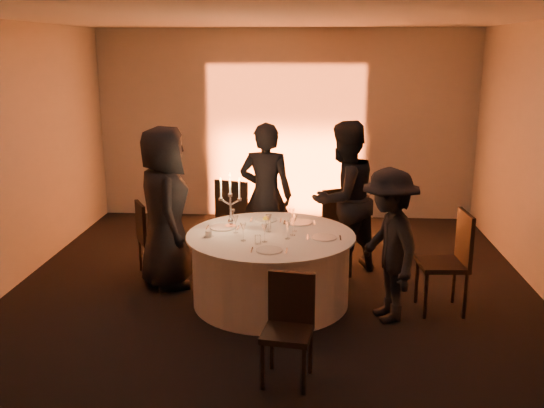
# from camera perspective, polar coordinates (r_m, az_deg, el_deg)

# --- Properties ---
(floor) EXTENTS (7.00, 7.00, 0.00)m
(floor) POSITION_cam_1_polar(r_m,az_deg,el_deg) (6.72, -0.11, -9.14)
(floor) COLOR black
(floor) RESTS_ON ground
(ceiling) EXTENTS (7.00, 7.00, 0.00)m
(ceiling) POSITION_cam_1_polar(r_m,az_deg,el_deg) (6.16, -0.13, 17.35)
(ceiling) COLOR silver
(ceiling) RESTS_ON wall_back
(wall_back) EXTENTS (7.00, 0.00, 7.00)m
(wall_back) POSITION_cam_1_polar(r_m,az_deg,el_deg) (9.72, 1.30, 7.43)
(wall_back) COLOR beige
(wall_back) RESTS_ON floor
(wall_front) EXTENTS (7.00, 0.00, 7.00)m
(wall_front) POSITION_cam_1_polar(r_m,az_deg,el_deg) (2.93, -4.86, -9.54)
(wall_front) COLOR beige
(wall_front) RESTS_ON floor
(uplighter_fixture) EXTENTS (0.25, 0.12, 0.10)m
(uplighter_fixture) POSITION_cam_1_polar(r_m,az_deg,el_deg) (9.72, 1.17, -1.31)
(uplighter_fixture) COLOR black
(uplighter_fixture) RESTS_ON floor
(banquet_table) EXTENTS (1.80, 1.80, 0.77)m
(banquet_table) POSITION_cam_1_polar(r_m,az_deg,el_deg) (6.57, -0.12, -6.06)
(banquet_table) COLOR black
(banquet_table) RESTS_ON floor
(chair_left) EXTENTS (0.54, 0.54, 0.91)m
(chair_left) POSITION_cam_1_polar(r_m,az_deg,el_deg) (7.48, -11.41, -2.79)
(chair_left) COLOR black
(chair_left) RESTS_ON floor
(chair_back_left) EXTENTS (0.58, 0.58, 1.05)m
(chair_back_left) POSITION_cam_1_polar(r_m,az_deg,el_deg) (7.94, -3.44, -0.86)
(chair_back_left) COLOR black
(chair_back_left) RESTS_ON floor
(chair_back_right) EXTENTS (0.58, 0.58, 1.00)m
(chair_back_right) POSITION_cam_1_polar(r_m,az_deg,el_deg) (7.76, 5.82, -1.52)
(chair_back_right) COLOR black
(chair_back_right) RESTS_ON floor
(chair_right) EXTENTS (0.50, 0.50, 1.07)m
(chair_right) POSITION_cam_1_polar(r_m,az_deg,el_deg) (6.55, 16.53, -4.69)
(chair_right) COLOR black
(chair_right) RESTS_ON floor
(chair_front) EXTENTS (0.45, 0.45, 0.90)m
(chair_front) POSITION_cam_1_polar(r_m,az_deg,el_deg) (5.09, 1.61, -10.98)
(chair_front) COLOR black
(chair_front) RESTS_ON floor
(guest_left) EXTENTS (0.85, 1.05, 1.86)m
(guest_left) POSITION_cam_1_polar(r_m,az_deg,el_deg) (6.98, -10.06, -0.34)
(guest_left) COLOR black
(guest_left) RESTS_ON floor
(guest_back_left) EXTENTS (0.71, 0.51, 1.82)m
(guest_back_left) POSITION_cam_1_polar(r_m,az_deg,el_deg) (7.54, -0.58, 0.82)
(guest_back_left) COLOR black
(guest_back_left) RESTS_ON floor
(guest_back_right) EXTENTS (1.15, 1.13, 1.87)m
(guest_back_right) POSITION_cam_1_polar(r_m,az_deg,el_deg) (7.31, 6.75, 0.49)
(guest_back_right) COLOR black
(guest_back_right) RESTS_ON floor
(guest_right) EXTENTS (0.83, 1.13, 1.56)m
(guest_right) POSITION_cam_1_polar(r_m,az_deg,el_deg) (6.16, 10.91, -3.85)
(guest_right) COLOR black
(guest_right) RESTS_ON floor
(plate_left) EXTENTS (0.36, 0.28, 0.01)m
(plate_left) POSITION_cam_1_polar(r_m,az_deg,el_deg) (6.69, -4.66, -2.21)
(plate_left) COLOR white
(plate_left) RESTS_ON banquet_table
(plate_back_left) EXTENTS (0.36, 0.25, 0.08)m
(plate_back_left) POSITION_cam_1_polar(r_m,az_deg,el_deg) (6.95, -0.57, -1.42)
(plate_back_left) COLOR white
(plate_back_left) RESTS_ON banquet_table
(plate_back_right) EXTENTS (0.36, 0.29, 0.01)m
(plate_back_right) POSITION_cam_1_polar(r_m,az_deg,el_deg) (6.86, 2.59, -1.74)
(plate_back_right) COLOR white
(plate_back_right) RESTS_ON banquet_table
(plate_right) EXTENTS (0.36, 0.26, 0.01)m
(plate_right) POSITION_cam_1_polar(r_m,az_deg,el_deg) (6.34, 4.91, -3.16)
(plate_right) COLOR white
(plate_right) RESTS_ON banquet_table
(plate_front) EXTENTS (0.36, 0.26, 0.01)m
(plate_front) POSITION_cam_1_polar(r_m,az_deg,el_deg) (5.93, -0.27, -4.36)
(plate_front) COLOR white
(plate_front) RESTS_ON banquet_table
(coffee_cup) EXTENTS (0.11, 0.11, 0.07)m
(coffee_cup) POSITION_cam_1_polar(r_m,az_deg,el_deg) (6.39, -5.99, -2.82)
(coffee_cup) COLOR white
(coffee_cup) RESTS_ON banquet_table
(candelabra) EXTENTS (0.26, 0.12, 0.61)m
(candelabra) POSITION_cam_1_polar(r_m,az_deg,el_deg) (6.66, -3.93, -0.42)
(candelabra) COLOR silver
(candelabra) RESTS_ON banquet_table
(wine_glass_a) EXTENTS (0.07, 0.07, 0.19)m
(wine_glass_a) POSITION_cam_1_polar(r_m,az_deg,el_deg) (6.49, -0.32, -1.46)
(wine_glass_a) COLOR white
(wine_glass_a) RESTS_ON banquet_table
(wine_glass_b) EXTENTS (0.07, 0.07, 0.19)m
(wine_glass_b) POSITION_cam_1_polar(r_m,az_deg,el_deg) (6.19, -2.73, -2.27)
(wine_glass_b) COLOR white
(wine_glass_b) RESTS_ON banquet_table
(wine_glass_c) EXTENTS (0.07, 0.07, 0.19)m
(wine_glass_c) POSITION_cam_1_polar(r_m,az_deg,el_deg) (6.51, 2.16, -1.44)
(wine_glass_c) COLOR white
(wine_glass_c) RESTS_ON banquet_table
(wine_glass_d) EXTENTS (0.07, 0.07, 0.19)m
(wine_glass_d) POSITION_cam_1_polar(r_m,az_deg,el_deg) (6.15, -0.71, -2.37)
(wine_glass_d) COLOR white
(wine_glass_d) RESTS_ON banquet_table
(wine_glass_e) EXTENTS (0.07, 0.07, 0.19)m
(wine_glass_e) POSITION_cam_1_polar(r_m,az_deg,el_deg) (6.46, -3.45, -1.57)
(wine_glass_e) COLOR white
(wine_glass_e) RESTS_ON banquet_table
(wine_glass_f) EXTENTS (0.07, 0.07, 0.19)m
(wine_glass_f) POSITION_cam_1_polar(r_m,az_deg,el_deg) (6.25, 1.47, -2.09)
(wine_glass_f) COLOR white
(wine_glass_f) RESTS_ON banquet_table
(wine_glass_g) EXTENTS (0.07, 0.07, 0.19)m
(wine_glass_g) POSITION_cam_1_polar(r_m,az_deg,el_deg) (6.73, 1.91, -0.89)
(wine_glass_g) COLOR white
(wine_glass_g) RESTS_ON banquet_table
(wine_glass_h) EXTENTS (0.07, 0.07, 0.19)m
(wine_glass_h) POSITION_cam_1_polar(r_m,az_deg,el_deg) (6.37, 1.97, -1.79)
(wine_glass_h) COLOR white
(wine_glass_h) RESTS_ON banquet_table
(wine_glass_i) EXTENTS (0.07, 0.07, 0.19)m
(wine_glass_i) POSITION_cam_1_polar(r_m,az_deg,el_deg) (6.71, -3.75, -0.96)
(wine_glass_i) COLOR white
(wine_glass_i) RESTS_ON banquet_table
(tumbler_a) EXTENTS (0.07, 0.07, 0.09)m
(tumbler_a) POSITION_cam_1_polar(r_m,az_deg,el_deg) (6.62, -0.36, -1.98)
(tumbler_a) COLOR white
(tumbler_a) RESTS_ON banquet_table
(tumbler_b) EXTENTS (0.07, 0.07, 0.09)m
(tumbler_b) POSITION_cam_1_polar(r_m,az_deg,el_deg) (6.12, -1.34, -3.38)
(tumbler_b) COLOR white
(tumbler_b) RESTS_ON banquet_table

